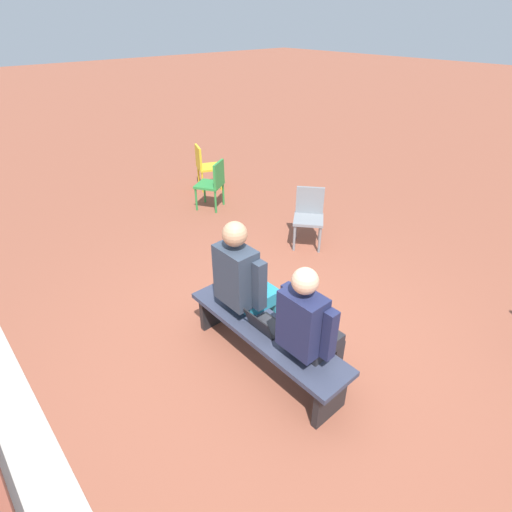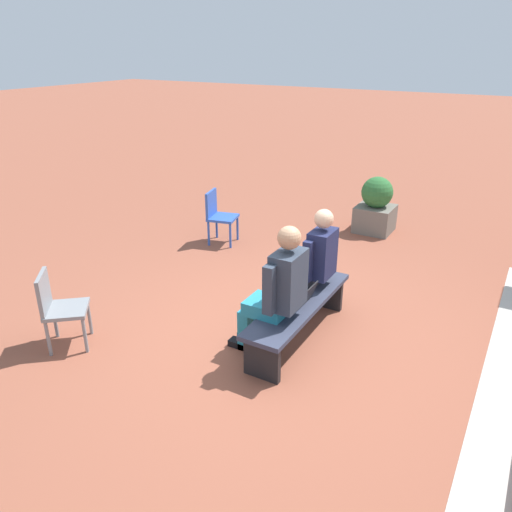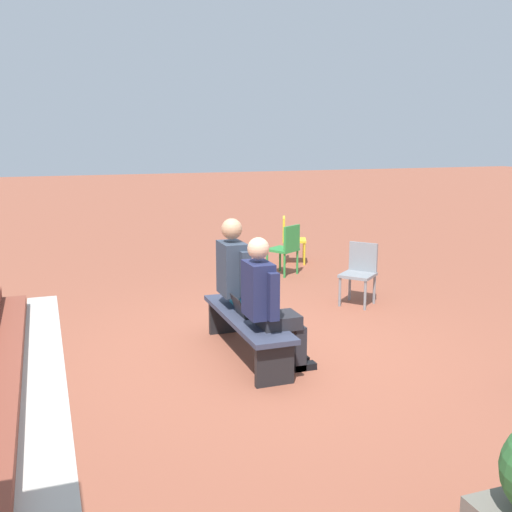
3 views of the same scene
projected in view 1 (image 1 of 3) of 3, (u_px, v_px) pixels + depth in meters
name	position (u px, v px, depth m)	size (l,w,h in m)	color
ground_plane	(276.00, 353.00, 4.05)	(60.00, 60.00, 0.00)	brown
concrete_strip	(52.00, 506.00, 2.79)	(6.38, 0.40, 0.01)	#B7B2A8
bench	(265.00, 336.00, 3.75)	(1.80, 0.44, 0.45)	#33384C
person_student	(310.00, 328.00, 3.30)	(0.54, 0.69, 1.35)	#232328
person_adult	(245.00, 282.00, 3.82)	(0.59, 0.74, 1.42)	teal
laptop	(265.00, 325.00, 3.66)	(0.32, 0.29, 0.21)	black
plastic_chair_near_bench_left	(309.00, 213.00, 5.74)	(0.59, 0.59, 0.84)	gray
plastic_chair_far_left	(213.00, 182.00, 6.81)	(0.58, 0.58, 0.84)	#2D893D
plastic_chair_mid_courtyard	(205.00, 164.00, 7.61)	(0.55, 0.55, 0.84)	gold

